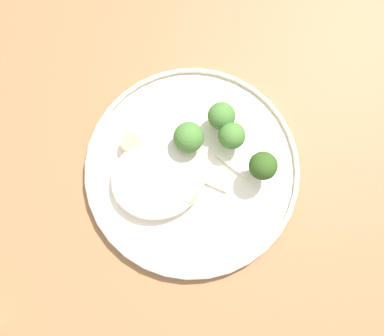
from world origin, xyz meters
TOP-DOWN VIEW (x-y plane):
  - ground at (0.00, 0.00)m, footprint 6.00×6.00m
  - wooden_dining_table at (0.00, 0.00)m, footprint 1.40×1.00m
  - dinner_plate at (0.05, 0.05)m, footprint 0.29×0.29m
  - noodle_bed at (0.10, 0.05)m, footprint 0.13×0.11m
  - seared_scallop_rear_pale at (0.08, 0.04)m, footprint 0.03×0.03m
  - seared_scallop_center_golden at (0.07, 0.08)m, footprint 0.02×0.02m
  - seared_scallop_large_seared at (0.12, -0.01)m, footprint 0.03×0.03m
  - seared_scallop_on_noodles at (0.14, 0.05)m, footprint 0.03×0.03m
  - seared_scallop_left_edge at (0.11, 0.03)m, footprint 0.03×0.03m
  - seared_scallop_tiny_bay at (0.08, 0.07)m, footprint 0.03×0.03m
  - seared_scallop_half_hidden at (0.11, 0.05)m, footprint 0.03×0.03m
  - broccoli_floret_tall_stalk at (-0.01, 0.03)m, footprint 0.04×0.04m
  - broccoli_floret_left_leaning at (-0.01, 0.00)m, footprint 0.04×0.04m
  - broccoli_floret_split_head at (0.05, 0.02)m, footprint 0.04×0.04m
  - broccoli_floret_front_edge at (-0.03, 0.08)m, footprint 0.04×0.04m
  - onion_sliver_long_sliver at (0.04, 0.02)m, footprint 0.04×0.05m
  - onion_sliver_short_strip at (0.00, 0.06)m, footprint 0.03×0.05m
  - onion_sliver_curled_piece at (0.04, 0.08)m, footprint 0.04×0.04m

SIDE VIEW (x-z plane):
  - ground at x=0.00m, z-range 0.00..0.00m
  - wooden_dining_table at x=0.00m, z-range 0.29..1.03m
  - dinner_plate at x=0.05m, z-range 0.74..0.76m
  - onion_sliver_long_sliver at x=0.04m, z-range 0.75..0.76m
  - onion_sliver_short_strip at x=0.00m, z-range 0.75..0.76m
  - onion_sliver_curled_piece at x=0.04m, z-range 0.75..0.76m
  - seared_scallop_tiny_bay at x=0.08m, z-range 0.75..0.77m
  - seared_scallop_left_edge at x=0.11m, z-range 0.75..0.77m
  - seared_scallop_rear_pale at x=0.08m, z-range 0.75..0.77m
  - seared_scallop_on_noodles at x=0.14m, z-range 0.75..0.77m
  - seared_scallop_center_golden at x=0.07m, z-range 0.75..0.77m
  - seared_scallop_large_seared at x=0.12m, z-range 0.75..0.77m
  - seared_scallop_half_hidden at x=0.11m, z-range 0.75..0.77m
  - noodle_bed at x=0.10m, z-range 0.75..0.78m
  - broccoli_floret_left_leaning at x=-0.01m, z-range 0.75..0.80m
  - broccoli_floret_tall_stalk at x=-0.01m, z-range 0.75..0.80m
  - broccoli_floret_front_edge at x=-0.03m, z-range 0.76..0.82m
  - broccoli_floret_split_head at x=0.05m, z-range 0.76..0.82m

